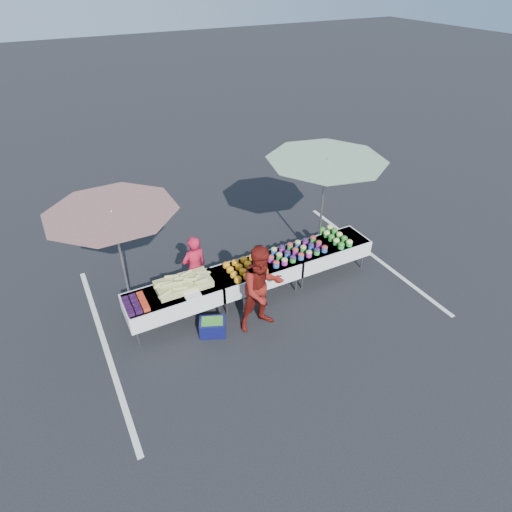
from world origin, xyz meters
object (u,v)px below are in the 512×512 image
table_center (256,272)px  table_right (327,250)px  table_left (173,299)px  vendor (195,268)px  umbrella_right (326,169)px  customer (262,289)px  umbrella_left (113,221)px  storage_bin (213,327)px

table_center → table_right: bearing=0.0°
table_left → table_center: same height
vendor → umbrella_right: size_ratio=0.50×
customer → table_center: bearing=69.6°
table_center → umbrella_left: size_ratio=0.60×
storage_bin → table_center: bearing=50.9°
table_center → storage_bin: (-1.28, -0.65, -0.42)m
table_left → vendor: 0.88m
vendor → storage_bin: 1.34m
table_left → table_center: bearing=0.0°
umbrella_left → storage_bin: bearing=-45.9°
table_left → umbrella_right: 4.07m
umbrella_right → storage_bin: size_ratio=4.95×
table_left → table_center: size_ratio=1.00×
table_right → customer: size_ratio=1.02×
customer → vendor: bearing=119.7°
umbrella_left → vendor: bearing=-2.4°
table_center → customer: size_ratio=1.02×
table_left → table_right: (3.60, 0.00, 0.00)m
table_right → table_left: bearing=180.0°
table_left → storage_bin: 0.93m
umbrella_left → table_center: bearing=-13.6°
table_center → vendor: bearing=154.1°
table_right → vendor: 2.99m
table_left → umbrella_right: bearing=6.3°
umbrella_left → umbrella_right: umbrella_right is taller
table_center → storage_bin: 1.50m
table_left → table_right: size_ratio=1.00×
table_center → storage_bin: bearing=-153.1°
umbrella_right → customer: bearing=-149.7°
vendor → umbrella_left: bearing=-11.1°
table_left → table_right: same height
storage_bin → umbrella_left: bearing=158.1°
vendor → storage_bin: vendor is taller
vendor → storage_bin: bearing=74.2°
table_left → vendor: bearing=39.5°
table_right → umbrella_right: (0.05, 0.40, 1.77)m
storage_bin → table_left: bearing=152.6°
umbrella_right → storage_bin: umbrella_right is taller
table_left → umbrella_left: (-0.70, 0.61, 1.60)m
table_right → vendor: bearing=169.4°
umbrella_left → umbrella_right: 4.35m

